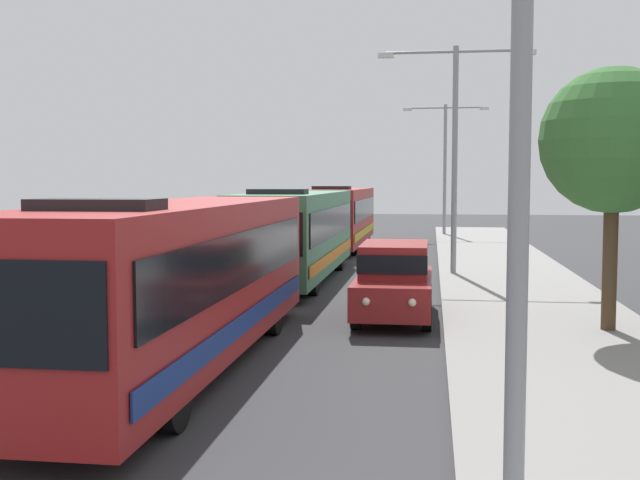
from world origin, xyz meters
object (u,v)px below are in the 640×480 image
at_px(bus_middle, 340,215).
at_px(roadside_tree, 613,141).
at_px(streetlamp_mid, 455,135).
at_px(bus_second_in_line, 297,232).
at_px(white_suv, 394,278).
at_px(streetlamp_far, 445,155).
at_px(bus_lead, 179,277).

relative_size(bus_middle, roadside_tree, 2.07).
height_order(streetlamp_mid, roadside_tree, streetlamp_mid).
height_order(bus_middle, roadside_tree, roadside_tree).
bearing_deg(bus_second_in_line, roadside_tree, -45.72).
xyz_separation_m(bus_middle, white_suv, (3.70, -20.23, -0.66)).
bearing_deg(streetlamp_far, streetlamp_mid, -90.00).
bearing_deg(streetlamp_mid, bus_middle, 115.49).
height_order(streetlamp_far, roadside_tree, streetlamp_far).
xyz_separation_m(white_suv, streetlamp_mid, (1.70, 8.91, 4.03)).
relative_size(bus_middle, streetlamp_mid, 1.49).
height_order(bus_lead, bus_middle, same).
relative_size(streetlamp_mid, roadside_tree, 1.39).
bearing_deg(roadside_tree, streetlamp_mid, 106.67).
relative_size(bus_lead, streetlamp_far, 1.48).
bearing_deg(bus_lead, streetlamp_far, 81.39).
xyz_separation_m(streetlamp_mid, roadside_tree, (3.13, -10.45, -0.75)).
bearing_deg(streetlamp_far, bus_second_in_line, -103.36).
xyz_separation_m(bus_middle, streetlamp_far, (5.40, 9.71, 3.33)).
xyz_separation_m(bus_middle, roadside_tree, (8.53, -21.77, 2.63)).
relative_size(bus_second_in_line, roadside_tree, 2.01).
height_order(bus_second_in_line, bus_middle, same).
relative_size(bus_second_in_line, white_suv, 2.39).
bearing_deg(bus_middle, streetlamp_mid, -64.51).
bearing_deg(streetlamp_mid, streetlamp_far, 90.00).
distance_m(bus_second_in_line, white_suv, 8.13).
xyz_separation_m(bus_second_in_line, roadside_tree, (8.53, -8.74, 2.63)).
relative_size(white_suv, roadside_tree, 0.84).
distance_m(bus_lead, bus_second_in_line, 12.91).
height_order(bus_lead, white_suv, bus_lead).
height_order(bus_lead, bus_second_in_line, same).
height_order(white_suv, streetlamp_far, streetlamp_far).
relative_size(bus_lead, white_suv, 2.43).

